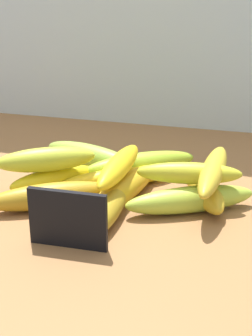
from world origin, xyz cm
name	(u,v)px	position (x,y,z in cm)	size (l,w,h in cm)	color
counter_top	(78,203)	(0.00, 0.00, 1.50)	(110.00, 76.00, 3.00)	brown
chalkboard_sign	(68,221)	(4.05, -15.53, 6.86)	(11.00, 1.80, 8.40)	black
banana_0	(91,156)	(-1.16, 11.50, 5.17)	(19.87, 4.35, 4.35)	#8FAE3B
banana_1	(50,196)	(-2.61, -5.51, 5.07)	(20.12, 4.13, 4.13)	#AC851B
banana_2	(204,189)	(20.52, 2.54, 5.15)	(15.60, 4.29, 4.29)	gold
banana_3	(54,179)	(-4.44, 1.11, 4.87)	(15.37, 3.73, 3.73)	yellow
banana_4	(117,178)	(5.63, 4.48, 4.64)	(19.33, 3.28, 3.28)	yellow
banana_5	(123,190)	(7.94, -0.53, 5.05)	(20.42, 4.10, 4.10)	gold
banana_6	(140,164)	(8.35, 10.16, 5.11)	(20.75, 4.22, 4.22)	#93B628
banana_7	(190,200)	(18.82, -1.45, 5.07)	(20.66, 4.14, 4.14)	#A7C338
banana_8	(111,204)	(7.32, -5.45, 4.93)	(18.96, 3.86, 3.86)	#A7861E
banana_9	(118,167)	(7.10, -0.29, 8.85)	(17.33, 3.51, 3.51)	yellow
banana_10	(189,174)	(18.32, -0.27, 8.83)	(16.23, 3.39, 3.39)	gold
banana_11	(213,171)	(21.79, 1.35, 9.03)	(19.31, 3.48, 3.48)	gold
banana_12	(46,159)	(-5.23, 0.11, 8.75)	(16.29, 4.04, 4.04)	gold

